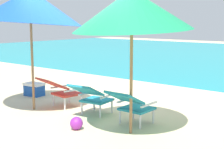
% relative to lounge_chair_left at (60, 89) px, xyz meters
% --- Properties ---
extents(ground_plane, '(40.00, 40.00, 0.00)m').
position_rel_lounge_chair_left_xyz_m(ground_plane, '(0.97, 4.33, -0.40)').
color(ground_plane, beige).
extents(lounge_chair_left, '(0.66, 0.94, 0.68)m').
position_rel_lounge_chair_left_xyz_m(lounge_chair_left, '(0.00, 0.00, 0.00)').
color(lounge_chair_left, red).
rests_on(lounge_chair_left, ground_plane).
extents(lounge_chair_center, '(0.64, 0.94, 0.68)m').
position_rel_lounge_chair_left_xyz_m(lounge_chair_center, '(0.96, -0.04, 0.00)').
color(lounge_chair_center, teal).
rests_on(lounge_chair_center, ground_plane).
extents(lounge_chair_right, '(0.55, 0.88, 0.68)m').
position_rel_lounge_chair_left_xyz_m(lounge_chair_right, '(1.93, -0.06, 0.00)').
color(lounge_chair_right, teal).
rests_on(lounge_chair_right, ground_plane).
extents(beach_umbrella_left, '(2.85, 2.87, 2.54)m').
position_rel_lounge_chair_left_xyz_m(beach_umbrella_left, '(-0.32, -0.45, 1.72)').
color(beach_umbrella_left, olive).
rests_on(beach_umbrella_left, ground_plane).
extents(beach_umbrella_right, '(2.31, 2.33, 2.39)m').
position_rel_lounge_chair_left_xyz_m(beach_umbrella_right, '(2.15, -0.37, 1.61)').
color(beach_umbrella_right, olive).
rests_on(beach_umbrella_right, ground_plane).
extents(beach_ball, '(0.22, 0.22, 0.22)m').
position_rel_lounge_chair_left_xyz_m(beach_ball, '(1.33, -0.82, -0.29)').
color(beach_ball, purple).
rests_on(beach_ball, ground_plane).
extents(cooler_box, '(0.51, 0.38, 0.32)m').
position_rel_lounge_chair_left_xyz_m(cooler_box, '(-1.39, 0.38, -0.24)').
color(cooler_box, '#194CA5').
rests_on(cooler_box, ground_plane).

